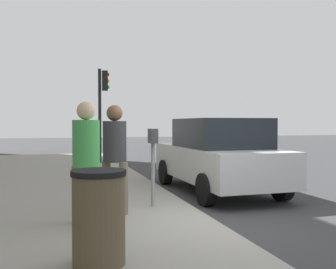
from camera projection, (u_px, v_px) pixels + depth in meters
ground_plane at (213, 228)px, 6.06m from camera, size 80.00×80.00×0.00m
sidewalk_slab at (9, 239)px, 5.23m from camera, size 28.00×6.00×0.15m
parking_meter at (153, 150)px, 6.93m from camera, size 0.36×0.12×1.41m
pedestrian_at_meter at (115, 149)px, 6.44m from camera, size 0.46×0.40×1.81m
pedestrian_bystander at (86, 152)px, 5.65m from camera, size 0.45×0.41×1.83m
parked_sedan_near at (218, 155)px, 9.23m from camera, size 4.43×2.02×1.77m
traffic_signal at (102, 99)px, 14.76m from camera, size 0.24×0.44×3.60m
trash_bin at (99, 217)px, 4.09m from camera, size 0.59×0.59×1.01m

